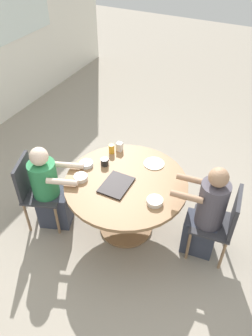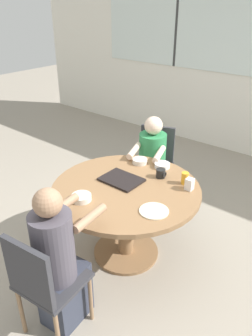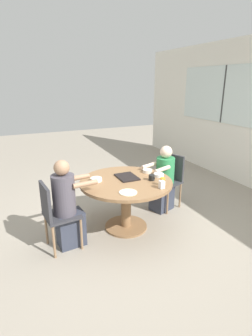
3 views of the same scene
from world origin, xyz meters
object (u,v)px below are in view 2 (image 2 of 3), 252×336
chair_for_man_blue_shirt (42,281)px  person_woman_green_shirt (151,169)px  milk_carton_small (189,184)px  bowl_white_shallow (162,165)px  juice_glass (185,178)px  person_man_blue_shirt (59,266)px  bowl_fruit (81,198)px  chair_for_woman_green_shirt (155,158)px  coffee_mug (161,173)px  bowl_cereal (140,161)px

chair_for_man_blue_shirt → person_woman_green_shirt: 1.82m
milk_carton_small → bowl_white_shallow: milk_carton_small is taller
juice_glass → person_man_blue_shirt: bearing=-102.3°
person_man_blue_shirt → chair_for_man_blue_shirt: bearing=-90.0°
juice_glass → bowl_fruit: 0.89m
chair_for_woman_green_shirt → person_man_blue_shirt: bearing=83.8°
chair_for_woman_green_shirt → chair_for_man_blue_shirt: (0.45, -1.93, 0.00)m
person_man_blue_shirt → coffee_mug: size_ratio=12.94×
person_woman_green_shirt → person_man_blue_shirt: bearing=83.2°
milk_carton_small → person_man_blue_shirt: bearing=-106.6°
chair_for_man_blue_shirt → milk_carton_small: size_ratio=8.70×
bowl_cereal → bowl_fruit: 0.80m
person_man_blue_shirt → bowl_cereal: bearing=95.6°
chair_for_man_blue_shirt → bowl_white_shallow: bearing=86.5°
bowl_white_shallow → coffee_mug: bearing=-60.3°
chair_for_woman_green_shirt → bowl_cereal: (0.17, -0.51, 0.22)m
bowl_fruit → person_woman_green_shirt: bearing=96.9°
coffee_mug → juice_glass: (0.22, 0.04, 0.01)m
chair_for_man_blue_shirt → milk_carton_small: chair_for_man_blue_shirt is taller
person_man_blue_shirt → bowl_white_shallow: size_ratio=7.94×
chair_for_woman_green_shirt → milk_carton_small: 1.03m
chair_for_man_blue_shirt → bowl_white_shallow: 1.50m
juice_glass → milk_carton_small: juice_glass is taller
chair_for_woman_green_shirt → juice_glass: size_ratio=8.27×
bowl_cereal → bowl_fruit: size_ratio=0.91×
chair_for_woman_green_shirt → person_woman_green_shirt: bearing=90.0°
person_woman_green_shirt → juice_glass: (0.64, -0.43, 0.29)m
chair_for_woman_green_shirt → juice_glass: (0.70, -0.58, 0.25)m
bowl_fruit → coffee_mug: bearing=68.2°
chair_for_man_blue_shirt → coffee_mug: chair_for_man_blue_shirt is taller
chair_for_woman_green_shirt → coffee_mug: size_ratio=9.95×
person_man_blue_shirt → bowl_fruit: person_man_blue_shirt is taller
milk_carton_small → chair_for_man_blue_shirt: bearing=-103.8°
chair_for_woman_green_shirt → person_man_blue_shirt: person_man_blue_shirt is taller
person_man_blue_shirt → person_woman_green_shirt: bearing=96.8°
person_woman_green_shirt → juice_glass: person_woman_green_shirt is taller
coffee_mug → juice_glass: juice_glass is taller
chair_for_woman_green_shirt → chair_for_man_blue_shirt: size_ratio=1.00×
juice_glass → bowl_white_shallow: size_ratio=0.74×
coffee_mug → chair_for_man_blue_shirt: bearing=-90.9°
bowl_cereal → bowl_fruit: bowl_fruit is taller
coffee_mug → bowl_white_shallow: bearing=119.7°
chair_for_woman_green_shirt → juice_glass: bearing=120.1°
chair_for_woman_green_shirt → bowl_cereal: 0.58m
coffee_mug → person_woman_green_shirt: bearing=132.3°
person_woman_green_shirt → coffee_mug: person_woman_green_shirt is taller
chair_for_man_blue_shirt → person_woman_green_shirt: size_ratio=0.83×
coffee_mug → juice_glass: size_ratio=0.83×
chair_for_woman_green_shirt → chair_for_man_blue_shirt: 1.99m
person_woman_green_shirt → person_man_blue_shirt: size_ratio=0.93×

